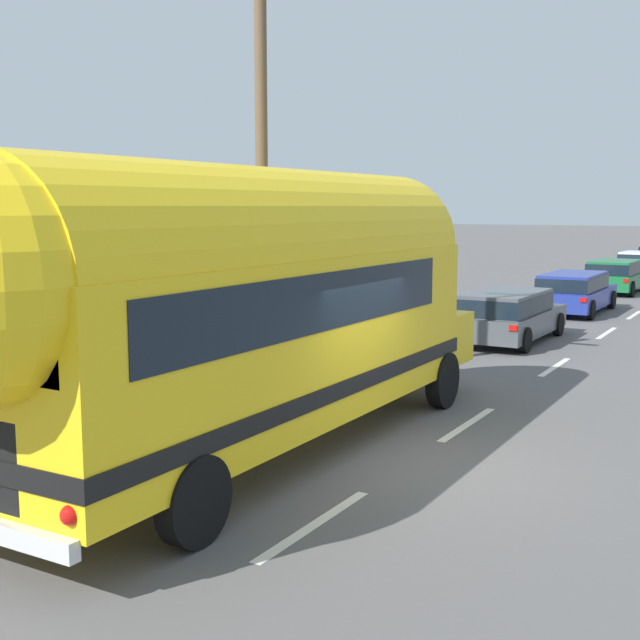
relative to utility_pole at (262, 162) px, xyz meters
The scene contains 8 objects.
ground_plane 7.11m from the utility_pole, 34.41° to the right, with size 300.00×300.00×0.00m, color #565454.
lane_markings 11.09m from the utility_pole, 79.71° to the left, with size 4.07×80.00×0.01m.
utility_pole is the anchor object (origin of this frame).
painted_bus 5.52m from the utility_pole, 59.07° to the right, with size 2.60×11.56×4.12m.
car_lead 8.89m from the utility_pole, 70.98° to the left, with size 1.91×4.61×1.37m.
car_second 15.35m from the utility_pole, 79.47° to the left, with size 1.94×4.76×1.37m.
car_third 22.63m from the utility_pole, 83.12° to the left, with size 2.05×4.46×1.37m.
car_fourth 29.82m from the utility_pole, 85.15° to the left, with size 2.10×4.68×1.37m.
Camera 1 is at (4.51, -10.32, 3.58)m, focal length 46.18 mm.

